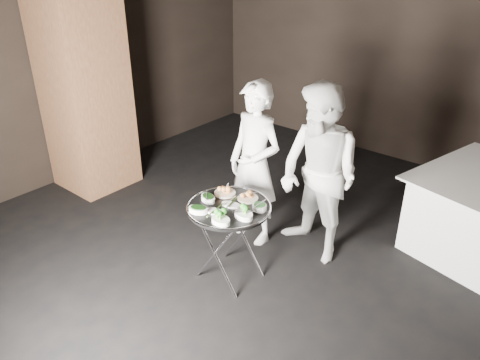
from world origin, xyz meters
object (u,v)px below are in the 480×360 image
Objects in this scene: tray_stand at (229,239)px; waiter_left at (255,164)px; serving_tray at (229,207)px; waiter_right at (319,175)px.

waiter_left is at bearing 110.10° from tray_stand.
waiter_left reaches higher than tray_stand.
waiter_left is at bearing 110.10° from serving_tray.
serving_tray is at bearing -63.57° from waiter_left.
serving_tray is at bearing -100.07° from waiter_right.
tray_stand is 0.43× the size of waiter_right.
tray_stand is at bearing -100.07° from waiter_right.
tray_stand is 0.83m from waiter_left.
waiter_left is 0.66m from waiter_right.
waiter_right is at bearing 19.64° from waiter_left.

